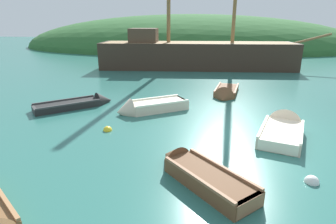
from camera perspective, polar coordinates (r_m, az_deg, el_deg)
ground_plane at (r=10.06m, az=15.92°, el=-4.51°), size 120.00×120.00×0.00m
shore_hill at (r=44.11m, az=4.38°, el=13.17°), size 50.59×26.91×9.64m
sailing_ship at (r=23.63m, az=5.58°, el=10.93°), size 18.46×4.32×13.48m
rowboat_outer_right at (r=12.16m, az=-4.02°, el=0.81°), size 3.22×2.58×1.04m
rowboat_portside at (r=7.10m, az=6.08°, el=-12.66°), size 2.70×2.85×0.87m
rowboat_outer_left at (r=13.47m, az=-17.62°, el=1.44°), size 3.29×3.00×0.92m
rowboat_center at (r=15.12m, az=11.72°, el=3.67°), size 1.63×3.30×1.05m
rowboat_far at (r=10.46m, az=22.45°, el=-3.60°), size 2.13×3.15×1.21m
buoy_white at (r=7.84m, az=27.40°, el=-12.69°), size 0.35×0.35×0.35m
buoy_yellow at (r=10.28m, az=-12.29°, el=-3.72°), size 0.32×0.32×0.32m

